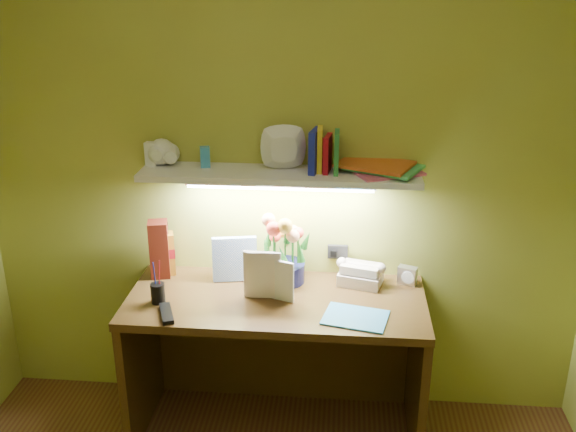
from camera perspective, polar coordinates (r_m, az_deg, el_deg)
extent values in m
cube|color=#3A2610|center=(3.22, -1.03, -13.18)|extent=(1.40, 0.60, 0.75)
cube|color=silver|center=(3.19, 10.56, -5.21)|extent=(0.10, 0.07, 0.09)
cube|color=#5E1C10|center=(3.24, -11.37, -2.91)|extent=(0.11, 0.11, 0.29)
cylinder|color=black|center=(3.01, -11.53, -6.18)|extent=(0.07, 0.07, 0.16)
cube|color=black|center=(2.93, -10.75, -8.50)|extent=(0.11, 0.18, 0.02)
cube|color=#3895D6|center=(2.88, 6.01, -8.96)|extent=(0.31, 0.26, 0.01)
imported|color=white|center=(2.99, -3.98, -5.17)|extent=(0.18, 0.03, 0.24)
imported|color=white|center=(3.00, -2.00, -5.43)|extent=(0.14, 0.07, 0.20)
cube|color=white|center=(2.97, -0.78, 3.68)|extent=(1.30, 0.25, 0.03)
imported|color=white|center=(3.07, -11.61, 5.06)|extent=(0.13, 0.13, 0.10)
imported|color=white|center=(3.05, -10.38, 5.01)|extent=(0.13, 0.13, 0.09)
imported|color=white|center=(2.96, -0.36, 4.43)|extent=(0.24, 0.24, 0.05)
cube|color=white|center=(3.11, -12.06, 5.41)|extent=(0.06, 0.05, 0.11)
cube|color=#3895D6|center=(3.05, -7.38, 5.23)|extent=(0.05, 0.05, 0.10)
cube|color=#A60D1B|center=(2.97, 2.58, 5.65)|extent=(0.06, 0.12, 0.17)
cube|color=yellow|center=(2.96, 2.84, 5.93)|extent=(0.03, 0.13, 0.20)
cube|color=#18239F|center=(2.94, 2.43, 5.81)|extent=(0.06, 0.15, 0.20)
cube|color=#2B7F3B|center=(2.94, 4.34, 5.67)|extent=(0.02, 0.13, 0.19)
cube|color=#A60D1B|center=(2.95, 3.55, 5.55)|extent=(0.04, 0.12, 0.17)
cube|color=#E25D8D|center=(2.99, 8.71, 3.96)|extent=(0.36, 0.32, 0.01)
cube|color=#45BD6C|center=(3.00, 8.50, 4.30)|extent=(0.39, 0.35, 0.01)
cube|color=orange|center=(2.99, 7.75, 4.60)|extent=(0.39, 0.35, 0.01)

